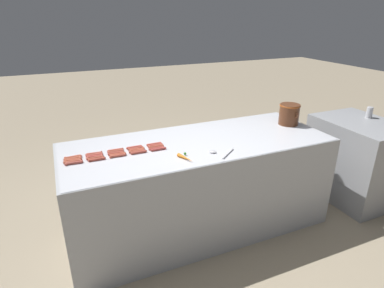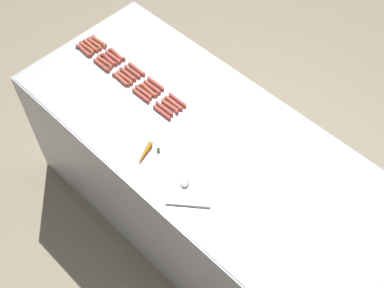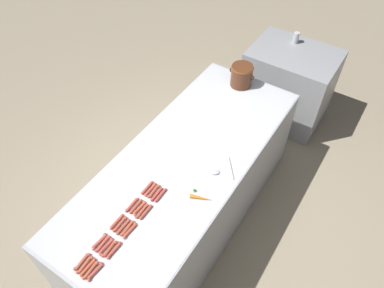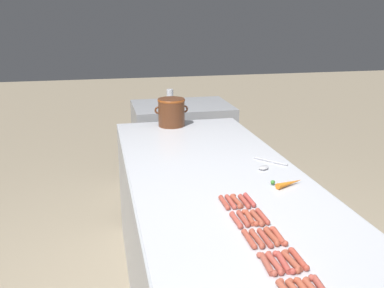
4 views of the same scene
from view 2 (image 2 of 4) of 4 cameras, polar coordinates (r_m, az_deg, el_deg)
name	(u,v)px [view 2 (image 2 of 4)]	position (r m, az deg, el deg)	size (l,w,h in m)	color
ground_plane	(216,228)	(3.39, 2.72, -9.64)	(20.00, 20.00, 0.00)	gray
griddle_counter	(219,194)	(2.99, 3.06, -5.75)	(0.96, 2.47, 0.92)	#ADAFB5
hot_dog_0	(99,41)	(3.17, -10.61, 11.49)	(0.03, 0.14, 0.02)	#B3543C
hot_dog_1	(117,54)	(3.07, -8.62, 10.12)	(0.03, 0.14, 0.02)	#AC4F3E
hot_dog_2	(137,69)	(2.97, -6.36, 8.53)	(0.02, 0.14, 0.02)	#B04C39
hot_dog_3	(156,83)	(2.88, -4.19, 6.94)	(0.03, 0.14, 0.02)	#B74C3E
hot_dog_4	(177,100)	(2.79, -1.68, 5.07)	(0.02, 0.14, 0.02)	#AF4738
hot_dog_5	(94,43)	(3.16, -11.11, 11.25)	(0.03, 0.14, 0.02)	#B1533B
hot_dog_6	(113,57)	(3.06, -9.04, 9.84)	(0.03, 0.14, 0.02)	#B75041
hot_dog_7	(132,71)	(2.96, -6.84, 8.25)	(0.03, 0.14, 0.02)	#AD4E3A
hot_dog_8	(152,87)	(2.86, -4.58, 6.54)	(0.02, 0.14, 0.02)	#AC4A3A
hot_dog_9	(174,103)	(2.78, -2.12, 4.72)	(0.02, 0.14, 0.02)	#B84C3E
hot_dog_10	(91,46)	(3.15, -11.52, 10.99)	(0.03, 0.14, 0.02)	#B85238
hot_dog_11	(109,59)	(3.05, -9.52, 9.56)	(0.03, 0.14, 0.02)	#B9493F
hot_dog_12	(128,74)	(2.95, -7.36, 7.95)	(0.02, 0.14, 0.02)	#AF4A3B
hot_dog_13	(148,90)	(2.85, -5.00, 6.20)	(0.03, 0.14, 0.02)	#B85038
hot_dog_14	(170,106)	(2.76, -2.55, 4.39)	(0.03, 0.14, 0.02)	#AE4F38
hot_dog_15	(87,47)	(3.15, -11.96, 10.76)	(0.03, 0.14, 0.02)	#B1533C
hot_dog_16	(105,62)	(3.04, -9.97, 9.24)	(0.03, 0.14, 0.02)	#AD5039
hot_dog_17	(125,77)	(2.93, -7.72, 7.56)	(0.03, 0.14, 0.02)	#B05038
hot_dog_18	(143,92)	(2.84, -5.57, 5.95)	(0.03, 0.14, 0.02)	#AB503B
hot_dog_19	(164,108)	(2.75, -3.19, 4.09)	(0.02, 0.14, 0.02)	#AE473B
hot_dog_20	(84,51)	(3.13, -12.29, 10.41)	(0.03, 0.14, 0.02)	#B14D40
hot_dog_21	(102,65)	(3.02, -10.31, 8.85)	(0.03, 0.14, 0.02)	#B64938
hot_dog_22	(121,79)	(2.92, -8.16, 7.33)	(0.03, 0.14, 0.02)	#B74E3A
hot_dog_23	(141,96)	(2.83, -5.87, 5.54)	(0.02, 0.14, 0.02)	#B0483A
hot_dog_24	(162,112)	(2.74, -3.48, 3.65)	(0.02, 0.14, 0.02)	#B8463F
serving_spoon	(186,189)	(2.45, -0.73, -5.23)	(0.20, 0.23, 0.02)	#B7B7BC
carrot	(144,155)	(2.57, -5.52, -1.23)	(0.18, 0.09, 0.03)	orange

